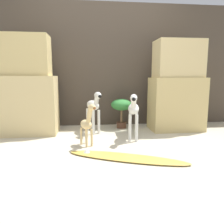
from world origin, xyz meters
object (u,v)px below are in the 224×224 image
Objects in this scene: giraffe_figurine at (87,123)px; potted_palm_front at (121,107)px; zebra_left at (94,107)px; surfboard at (126,157)px; zebra_right at (134,111)px.

potted_palm_front is (0.60, 0.96, 0.07)m from giraffe_figurine.
giraffe_figurine is at bearing -98.61° from zebra_left.
zebra_left reaches higher than potted_palm_front.
surfboard is (-0.18, -1.46, -0.36)m from potted_palm_front.
zebra_right is 0.49× the size of surfboard.
zebra_left is at bearing 81.39° from giraffe_figurine.
zebra_left is at bearing 104.81° from surfboard.
zebra_left is 0.49× the size of surfboard.
potted_palm_front is at bearing 94.54° from zebra_right.
potted_palm_front is 1.52m from surfboard.
zebra_right reaches higher than giraffe_figurine.
surfboard is (0.31, -1.19, -0.41)m from zebra_left.
giraffe_figurine is (-0.65, -0.22, -0.11)m from zebra_right.
surfboard is at bearing -107.99° from zebra_right.
zebra_right reaches higher than surfboard.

